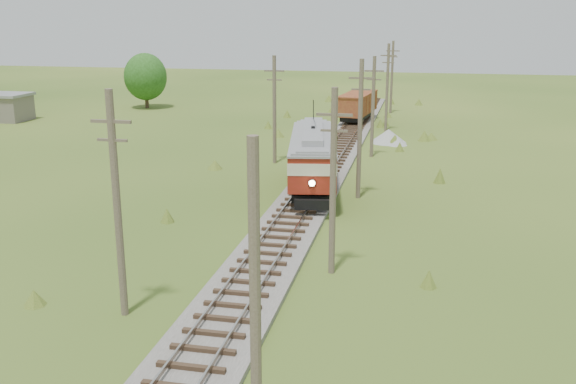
# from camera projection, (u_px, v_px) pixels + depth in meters

# --- Properties ---
(railbed_main) EXTENTS (3.60, 96.00, 0.57)m
(railbed_main) POSITION_uv_depth(u_px,v_px,m) (317.00, 181.00, 45.61)
(railbed_main) COLOR #605B54
(railbed_main) RESTS_ON ground
(streetcar) EXTENTS (4.90, 12.73, 5.75)m
(streetcar) POSITION_uv_depth(u_px,v_px,m) (313.00, 153.00, 43.03)
(streetcar) COLOR black
(streetcar) RESTS_ON ground
(gondola) EXTENTS (3.78, 8.67, 2.79)m
(gondola) POSITION_uv_depth(u_px,v_px,m) (358.00, 105.00, 70.95)
(gondola) COLOR black
(gondola) RESTS_ON ground
(gravel_pile) EXTENTS (3.54, 3.75, 1.29)m
(gravel_pile) POSITION_uv_depth(u_px,v_px,m) (390.00, 137.00, 60.23)
(gravel_pile) COLOR gray
(gravel_pile) RESTS_ON ground
(utility_pole_r_1) EXTENTS (0.30, 0.30, 8.80)m
(utility_pole_r_1) POSITION_uv_depth(u_px,v_px,m) (255.00, 304.00, 16.51)
(utility_pole_r_1) COLOR brown
(utility_pole_r_1) RESTS_ON ground
(utility_pole_r_2) EXTENTS (1.60, 0.30, 8.60)m
(utility_pole_r_2) POSITION_uv_depth(u_px,v_px,m) (333.00, 181.00, 28.73)
(utility_pole_r_2) COLOR brown
(utility_pole_r_2) RESTS_ON ground
(utility_pole_r_3) EXTENTS (1.60, 0.30, 9.00)m
(utility_pole_r_3) POSITION_uv_depth(u_px,v_px,m) (360.00, 128.00, 40.97)
(utility_pole_r_3) COLOR brown
(utility_pole_r_3) RESTS_ON ground
(utility_pole_r_4) EXTENTS (1.60, 0.30, 8.40)m
(utility_pole_r_4) POSITION_uv_depth(u_px,v_px,m) (373.00, 106.00, 53.35)
(utility_pole_r_4) COLOR brown
(utility_pole_r_4) RESTS_ON ground
(utility_pole_r_5) EXTENTS (1.60, 0.30, 8.90)m
(utility_pole_r_5) POSITION_uv_depth(u_px,v_px,m) (387.00, 87.00, 65.47)
(utility_pole_r_5) COLOR brown
(utility_pole_r_5) RESTS_ON ground
(utility_pole_r_6) EXTENTS (1.60, 0.30, 8.70)m
(utility_pole_r_6) POSITION_uv_depth(u_px,v_px,m) (392.00, 76.00, 77.80)
(utility_pole_r_6) COLOR brown
(utility_pole_r_6) RESTS_ON ground
(utility_pole_l_a) EXTENTS (1.60, 0.30, 9.00)m
(utility_pole_l_a) POSITION_uv_depth(u_px,v_px,m) (117.00, 204.00, 24.51)
(utility_pole_l_a) COLOR brown
(utility_pole_l_a) RESTS_ON ground
(utility_pole_l_b) EXTENTS (1.60, 0.30, 8.60)m
(utility_pole_l_b) POSITION_uv_depth(u_px,v_px,m) (274.00, 109.00, 51.04)
(utility_pole_l_b) COLOR brown
(utility_pole_l_b) RESTS_ON ground
(tree_mid_a) EXTENTS (5.46, 5.46, 7.03)m
(tree_mid_a) POSITION_uv_depth(u_px,v_px,m) (145.00, 77.00, 82.23)
(tree_mid_a) COLOR #38281C
(tree_mid_a) RESTS_ON ground
(shed) EXTENTS (6.40, 4.40, 3.10)m
(shed) POSITION_uv_depth(u_px,v_px,m) (1.00, 107.00, 72.99)
(shed) COLOR slate
(shed) RESTS_ON ground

